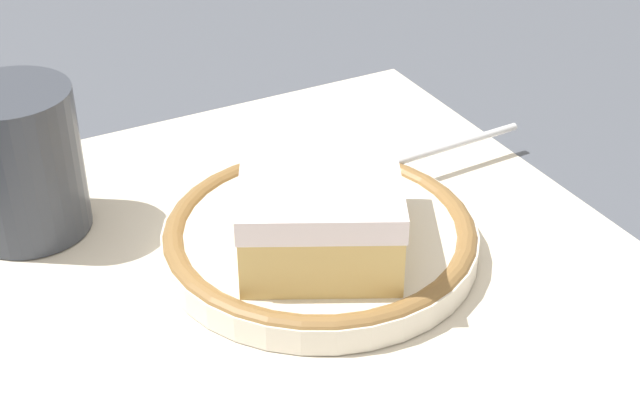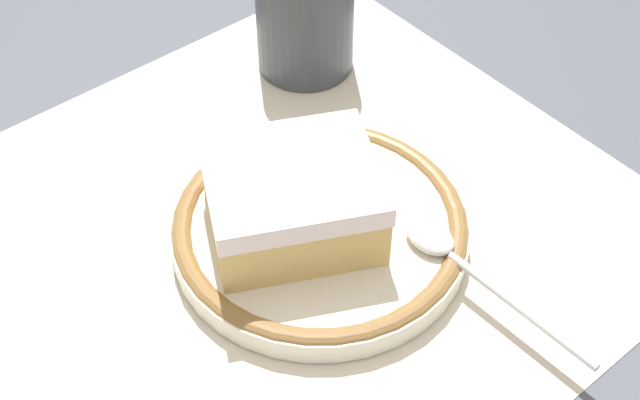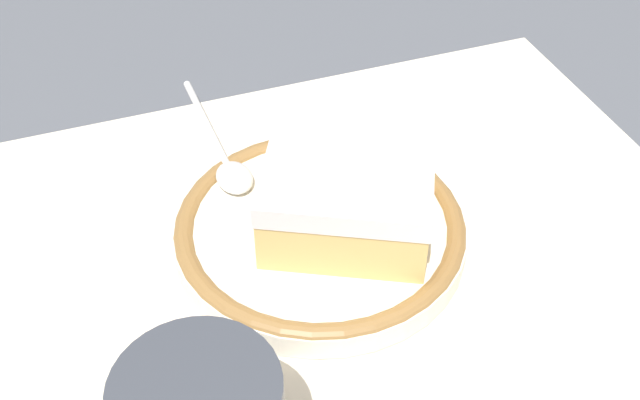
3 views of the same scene
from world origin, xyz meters
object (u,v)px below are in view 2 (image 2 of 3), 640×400
(plate, at_px, (320,228))
(cup, at_px, (305,20))
(spoon, at_px, (453,255))
(cake_slice, at_px, (292,199))

(plate, height_order, cup, cup)
(spoon, relative_size, cup, 1.52)
(cup, bearing_deg, plate, -126.13)
(cup, bearing_deg, cake_slice, -131.36)
(spoon, bearing_deg, cup, 73.55)
(plate, relative_size, cup, 2.02)
(plate, xyz_separation_m, spoon, (0.04, -0.07, 0.01))
(cake_slice, height_order, cup, cup)
(spoon, bearing_deg, plate, 119.39)
(plate, bearing_deg, spoon, -60.61)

